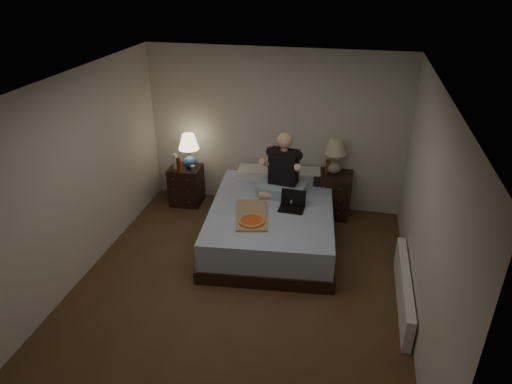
% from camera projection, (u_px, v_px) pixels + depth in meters
% --- Properties ---
extents(floor, '(4.00, 4.50, 0.00)m').
position_uv_depth(floor, '(240.00, 285.00, 5.65)').
color(floor, brown).
rests_on(floor, ground).
extents(ceiling, '(4.00, 4.50, 0.00)m').
position_uv_depth(ceiling, '(237.00, 84.00, 4.52)').
color(ceiling, white).
rests_on(ceiling, ground).
extents(wall_back, '(4.00, 0.00, 2.50)m').
position_uv_depth(wall_back, '(275.00, 130.00, 7.04)').
color(wall_back, silver).
rests_on(wall_back, ground).
extents(wall_front, '(4.00, 0.00, 2.50)m').
position_uv_depth(wall_front, '(158.00, 344.00, 3.13)').
color(wall_front, silver).
rests_on(wall_front, ground).
extents(wall_left, '(0.00, 4.50, 2.50)m').
position_uv_depth(wall_left, '(77.00, 179.00, 5.47)').
color(wall_left, silver).
rests_on(wall_left, ground).
extents(wall_right, '(0.00, 4.50, 2.50)m').
position_uv_depth(wall_right, '(426.00, 215.00, 4.70)').
color(wall_right, silver).
rests_on(wall_right, ground).
extents(bed, '(1.88, 2.38, 0.56)m').
position_uv_depth(bed, '(272.00, 223.00, 6.45)').
color(bed, '#5D7DBB').
rests_on(bed, floor).
extents(nightstand_left, '(0.50, 0.46, 0.64)m').
position_uv_depth(nightstand_left, '(186.00, 185.00, 7.44)').
color(nightstand_left, black).
rests_on(nightstand_left, floor).
extents(nightstand_right, '(0.58, 0.53, 0.70)m').
position_uv_depth(nightstand_right, '(332.00, 194.00, 7.09)').
color(nightstand_right, black).
rests_on(nightstand_right, floor).
extents(lamp_left, '(0.38, 0.38, 0.56)m').
position_uv_depth(lamp_left, '(189.00, 151.00, 7.16)').
color(lamp_left, '#27538F').
rests_on(lamp_left, nightstand_left).
extents(lamp_right, '(0.38, 0.38, 0.56)m').
position_uv_depth(lamp_right, '(335.00, 156.00, 6.81)').
color(lamp_right, gray).
rests_on(lamp_right, nightstand_right).
extents(water_bottle, '(0.07, 0.07, 0.25)m').
position_uv_depth(water_bottle, '(175.00, 161.00, 7.19)').
color(water_bottle, silver).
rests_on(water_bottle, nightstand_left).
extents(soda_can, '(0.07, 0.07, 0.10)m').
position_uv_depth(soda_can, '(193.00, 168.00, 7.13)').
color(soda_can, '#A5A6A1').
rests_on(soda_can, nightstand_left).
extents(beer_bottle_left, '(0.06, 0.06, 0.23)m').
position_uv_depth(beer_bottle_left, '(178.00, 164.00, 7.10)').
color(beer_bottle_left, '#5C200D').
rests_on(beer_bottle_left, nightstand_left).
extents(beer_bottle_right, '(0.06, 0.06, 0.23)m').
position_uv_depth(beer_bottle_right, '(328.00, 167.00, 6.87)').
color(beer_bottle_right, '#5E330D').
rests_on(beer_bottle_right, nightstand_right).
extents(person, '(0.73, 0.62, 0.93)m').
position_uv_depth(person, '(283.00, 165.00, 6.42)').
color(person, black).
rests_on(person, bed).
extents(laptop, '(0.35, 0.30, 0.24)m').
position_uv_depth(laptop, '(292.00, 202.00, 6.17)').
color(laptop, black).
rests_on(laptop, bed).
extents(pizza_box, '(0.56, 0.83, 0.08)m').
position_uv_depth(pizza_box, '(252.00, 222.00, 5.86)').
color(pizza_box, tan).
rests_on(pizza_box, bed).
extents(radiator, '(0.10, 1.60, 0.40)m').
position_uv_depth(radiator, '(404.00, 289.00, 5.28)').
color(radiator, white).
rests_on(radiator, floor).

